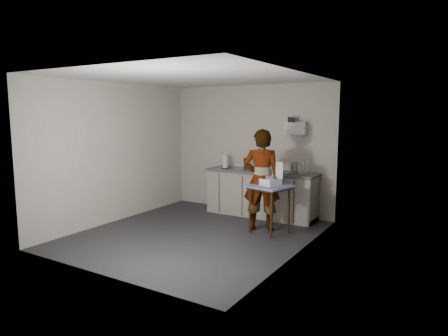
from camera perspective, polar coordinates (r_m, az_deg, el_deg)
The scene contains 15 objects.
ground at distance 6.85m, azimuth -4.14°, elevation -9.46°, with size 4.00×4.00×0.00m, color #2A2A2F.
wall_back at distance 8.27m, azimuth 3.79°, elevation 2.74°, with size 3.60×0.02×2.60m, color beige.
wall_right at distance 5.73m, azimuth 10.47°, elevation 0.35°, with size 0.02×4.00×2.60m, color beige.
wall_left at distance 7.75m, azimuth -15.09°, elevation 2.14°, with size 0.02×4.00×2.60m, color beige.
ceiling at distance 6.56m, azimuth -4.37°, elevation 12.72°, with size 3.60×4.00×0.01m, color white.
kitchen_counter at distance 7.96m, azimuth 5.32°, elevation -3.83°, with size 2.24×0.62×0.91m.
wall_shelf at distance 7.77m, azimuth 10.16°, elevation 5.60°, with size 0.42×0.18×0.37m.
side_table at distance 6.81m, azimuth 6.54°, elevation -3.35°, with size 0.78×0.78×0.82m.
standing_man at distance 6.94m, azimuth 5.39°, elevation -1.72°, with size 0.65×0.43×1.77m, color #B2A593.
soap_bottle at distance 7.87m, azimuth 4.90°, elevation 0.58°, with size 0.10×0.10×0.26m, color black.
soda_can at distance 7.90m, azimuth 5.04°, elevation 0.04°, with size 0.06×0.06×0.11m, color red.
dark_bottle at distance 8.07m, azimuth 3.05°, elevation 0.64°, with size 0.07×0.07×0.23m, color black.
paper_towel at distance 8.17m, azimuth 0.19°, elevation 0.87°, with size 0.16×0.16×0.28m.
dish_rack at distance 7.56m, azimuth 10.31°, elevation -0.39°, with size 0.36×0.27×0.25m.
bakery_box at distance 6.80m, azimuth 6.77°, elevation -1.72°, with size 0.37×0.37×0.39m.
Camera 1 is at (3.80, -5.32, 2.04)m, focal length 32.00 mm.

